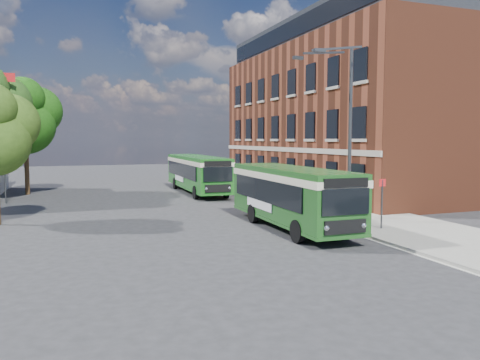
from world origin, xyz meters
name	(u,v)px	position (x,y,z in m)	size (l,w,h in m)	color
ground	(242,224)	(0.00, 0.00, 0.00)	(120.00, 120.00, 0.00)	#28282B
pavement	(292,198)	(7.00, 8.00, 0.07)	(6.00, 48.00, 0.15)	gray
kerb_line	(254,201)	(3.95, 8.00, 0.01)	(0.12, 48.00, 0.01)	beige
brick_office	(345,109)	(14.00, 12.00, 6.97)	(12.10, 26.00, 14.20)	brown
flagpole	(4,132)	(-12.45, 13.00, 4.94)	(0.95, 0.10, 9.00)	#343739
street_lamp	(344,132)	(4.84, -2.00, 4.79)	(2.96, 2.38, 9.00)	#343739
bus_stop_sign	(382,200)	(5.60, -4.20, 1.51)	(0.35, 0.08, 2.52)	#343739
bus_front	(291,192)	(1.84, -2.02, 1.83)	(2.71, 9.99, 3.02)	#1D511B
bus_rear	(197,170)	(1.63, 14.85, 1.83)	(2.86, 12.45, 3.02)	#1B631B
pedestrian_a	(368,203)	(6.77, -1.50, 0.96)	(0.59, 0.39, 1.63)	black
pedestrian_b	(339,206)	(4.98, -1.46, 0.90)	(0.73, 0.57, 1.50)	black
tree_right	(26,116)	(-11.42, 18.24, 6.25)	(5.45, 5.18, 9.20)	#392614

